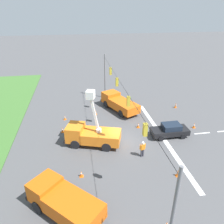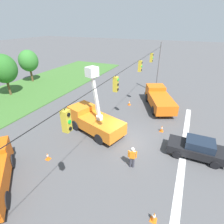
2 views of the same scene
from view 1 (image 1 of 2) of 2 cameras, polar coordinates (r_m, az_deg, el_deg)
The scene contains 16 objects.
ground_plane at distance 24.93m, azimuth 2.42°, elevation -7.56°, with size 200.00×200.00×0.00m, color #4C4C4F.
lane_markings at distance 26.82m, azimuth 16.01°, elevation -6.01°, with size 17.60×15.25×0.01m.
signal_gantry at distance 22.70m, azimuth 2.64°, elevation 2.09°, with size 26.20×0.33×7.20m.
utility_truck_bucket_lift at distance 23.81m, azimuth -5.41°, elevation -5.69°, with size 4.03×6.35×6.28m.
utility_truck_support_near at distance 31.60m, azimuth 1.78°, elevation 2.46°, with size 7.02×4.94×2.10m.
utility_truck_support_far at distance 17.32m, azimuth -12.57°, elevation -21.82°, with size 5.85×5.93×2.07m.
sedan_black at distance 26.27m, azimuth 14.92°, elevation -4.58°, with size 1.93×4.30×1.56m.
road_worker at distance 22.27m, azimuth 7.99°, elevation -9.33°, with size 0.32×0.64×1.77m.
traffic_cone_foreground_left at distance 29.83m, azimuth -12.21°, elevation -1.46°, with size 0.36×0.36×0.61m.
traffic_cone_foreground_right at distance 27.49m, azimuth 6.85°, elevation -3.43°, with size 0.36×0.36×0.69m.
traffic_cone_mid_left at distance 29.10m, azimuth 20.65°, elevation -3.30°, with size 0.36×0.36×0.68m.
traffic_cone_mid_right at distance 20.41m, azimuth -8.02°, elevation -15.72°, with size 0.36×0.36×0.62m.
traffic_cone_near_bucket at distance 33.88m, azimuth 16.29°, elevation 1.71°, with size 0.36×0.36×0.79m.
traffic_cone_lane_edge_b at distance 21.10m, azimuth 16.80°, elevation -15.03°, with size 0.36×0.36×0.67m.
traffic_cone_far_left at distance 30.59m, azimuth -4.29°, elevation -0.12°, with size 0.36×0.36×0.64m.
traffic_cone_far_right at distance 27.01m, azimuth -12.84°, elevation -4.59°, with size 0.36×0.36×0.65m.
Camera 1 is at (-20.23, 4.46, 13.86)m, focal length 35.00 mm.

